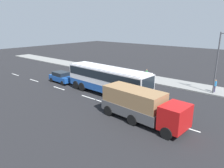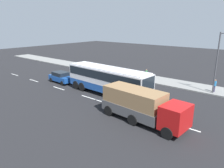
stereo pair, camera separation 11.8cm
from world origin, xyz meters
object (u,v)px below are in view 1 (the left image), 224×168
at_px(pedestrian_near_curb, 147,74).
at_px(car_blue_saloon, 61,77).
at_px(street_lamp, 219,59).
at_px(pedestrian_at_crossing, 215,85).
at_px(coach_bus, 107,78).
at_px(cargo_truck, 141,105).

bearing_deg(pedestrian_near_curb, car_blue_saloon, -140.68).
bearing_deg(street_lamp, car_blue_saloon, -155.38).
relative_size(pedestrian_near_curb, street_lamp, 0.21).
bearing_deg(car_blue_saloon, pedestrian_at_crossing, 28.38).
bearing_deg(car_blue_saloon, coach_bus, 4.01).
height_order(cargo_truck, car_blue_saloon, cargo_truck).
bearing_deg(cargo_truck, pedestrian_near_curb, 123.04).
relative_size(coach_bus, pedestrian_near_curb, 7.72).
bearing_deg(coach_bus, car_blue_saloon, -175.63).
xyz_separation_m(cargo_truck, pedestrian_at_crossing, (2.79, 12.50, -0.47)).
bearing_deg(street_lamp, cargo_truck, -103.65).
xyz_separation_m(pedestrian_at_crossing, street_lamp, (0.13, -0.51, 3.25)).
height_order(pedestrian_near_curb, pedestrian_at_crossing, pedestrian_at_crossing).
distance_m(cargo_truck, car_blue_saloon, 16.26).
distance_m(coach_bus, pedestrian_at_crossing, 13.32).
distance_m(car_blue_saloon, pedestrian_near_curb, 12.82).
xyz_separation_m(coach_bus, pedestrian_at_crossing, (9.89, 8.87, -1.01)).
xyz_separation_m(coach_bus, pedestrian_near_curb, (0.02, 9.05, -1.06)).
distance_m(coach_bus, pedestrian_near_curb, 9.11).
relative_size(pedestrian_at_crossing, street_lamp, 0.22).
bearing_deg(cargo_truck, coach_bus, 156.77).
bearing_deg(pedestrian_at_crossing, street_lamp, 108.88).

